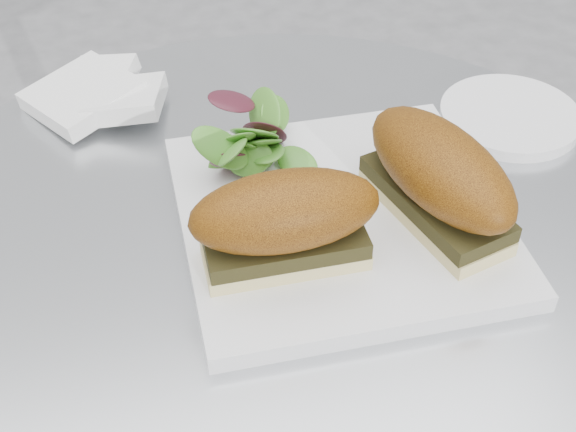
# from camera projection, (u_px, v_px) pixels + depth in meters

# --- Properties ---
(table) EXTENTS (0.70, 0.70, 0.73)m
(table) POSITION_uv_depth(u_px,v_px,m) (284.00, 418.00, 0.82)
(table) COLOR silver
(table) RESTS_ON ground
(plate) EXTENTS (0.27, 0.27, 0.02)m
(plate) POSITION_uv_depth(u_px,v_px,m) (340.00, 217.00, 0.67)
(plate) COLOR white
(plate) RESTS_ON table
(sandwich_left) EXTENTS (0.14, 0.07, 0.08)m
(sandwich_left) POSITION_uv_depth(u_px,v_px,m) (285.00, 220.00, 0.59)
(sandwich_left) COLOR #D4C385
(sandwich_left) RESTS_ON plate
(sandwich_right) EXTENTS (0.11, 0.17, 0.08)m
(sandwich_right) POSITION_uv_depth(u_px,v_px,m) (439.00, 176.00, 0.63)
(sandwich_right) COLOR #D4C385
(sandwich_right) RESTS_ON plate
(salad) EXTENTS (0.10, 0.10, 0.05)m
(salad) POSITION_uv_depth(u_px,v_px,m) (255.00, 140.00, 0.69)
(salad) COLOR #4D9330
(salad) RESTS_ON plate
(napkin) EXTENTS (0.15, 0.15, 0.02)m
(napkin) POSITION_uv_depth(u_px,v_px,m) (105.00, 104.00, 0.79)
(napkin) COLOR white
(napkin) RESTS_ON table
(saucer) EXTENTS (0.14, 0.14, 0.01)m
(saucer) POSITION_uv_depth(u_px,v_px,m) (510.00, 116.00, 0.78)
(saucer) COLOR white
(saucer) RESTS_ON table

